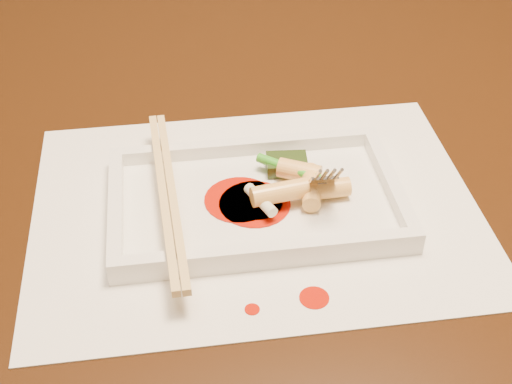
{
  "coord_description": "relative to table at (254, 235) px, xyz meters",
  "views": [
    {
      "loc": [
        -0.08,
        -0.56,
        1.17
      ],
      "look_at": [
        -0.01,
        -0.07,
        0.77
      ],
      "focal_mm": 50.0,
      "sensor_mm": 36.0,
      "label": 1
    }
  ],
  "objects": [
    {
      "name": "sauce_blob_0",
      "position": [
        -0.01,
        -0.08,
        0.11
      ],
      "size": [
        0.05,
        0.05,
        0.0
      ],
      "primitive_type": "cylinder",
      "color": "#BB1605",
      "rests_on": "plate_base"
    },
    {
      "name": "plate_rim_far",
      "position": [
        -0.01,
        0.0,
        0.12
      ],
      "size": [
        0.26,
        0.01,
        0.01
      ],
      "primitive_type": "cube",
      "color": "white",
      "rests_on": "plate_base"
    },
    {
      "name": "table",
      "position": [
        0.0,
        0.0,
        0.0
      ],
      "size": [
        1.4,
        0.9,
        0.75
      ],
      "color": "black",
      "rests_on": "ground"
    },
    {
      "name": "plate_rim_right",
      "position": [
        0.12,
        -0.07,
        0.12
      ],
      "size": [
        0.01,
        0.14,
        0.01
      ],
      "primitive_type": "cube",
      "color": "white",
      "rests_on": "plate_base"
    },
    {
      "name": "chopstick_a",
      "position": [
        -0.09,
        -0.07,
        0.13
      ],
      "size": [
        0.02,
        0.24,
        0.01
      ],
      "primitive_type": "cube",
      "rotation": [
        0.0,
        0.0,
        0.04
      ],
      "color": "#DDB56E",
      "rests_on": "plate_rim_near"
    },
    {
      "name": "rice_cake_1",
      "position": [
        0.04,
        -0.07,
        0.12
      ],
      "size": [
        0.03,
        0.05,
        0.02
      ],
      "primitive_type": "cylinder",
      "rotation": [
        1.57,
        0.0,
        2.97
      ],
      "color": "#FFD677",
      "rests_on": "plate_base"
    },
    {
      "name": "rice_cake_2",
      "position": [
        0.01,
        -0.08,
        0.13
      ],
      "size": [
        0.05,
        0.03,
        0.02
      ],
      "primitive_type": "cylinder",
      "rotation": [
        1.57,
        0.0,
        1.72
      ],
      "color": "#FFD677",
      "rests_on": "plate_base"
    },
    {
      "name": "fork",
      "position": [
        0.06,
        -0.05,
        0.18
      ],
      "size": [
        0.09,
        0.1,
        0.14
      ],
      "primitive_type": null,
      "color": "silver",
      "rests_on": "plate_base"
    },
    {
      "name": "plate_rim_near",
      "position": [
        -0.01,
        -0.15,
        0.12
      ],
      "size": [
        0.26,
        0.01,
        0.01
      ],
      "primitive_type": "cube",
      "color": "white",
      "rests_on": "plate_base"
    },
    {
      "name": "plate_rim_left",
      "position": [
        -0.13,
        -0.07,
        0.12
      ],
      "size": [
        0.01,
        0.14,
        0.01
      ],
      "primitive_type": "cube",
      "color": "white",
      "rests_on": "plate_base"
    },
    {
      "name": "sauce_splatter_a",
      "position": [
        0.02,
        -0.19,
        0.1
      ],
      "size": [
        0.02,
        0.02,
        0.0
      ],
      "primitive_type": "cylinder",
      "color": "#BB1605",
      "rests_on": "placemat"
    },
    {
      "name": "rice_cake_0",
      "position": [
        0.05,
        -0.08,
        0.12
      ],
      "size": [
        0.04,
        0.02,
        0.02
      ],
      "primitive_type": "cylinder",
      "rotation": [
        1.57,
        0.0,
        1.62
      ],
      "color": "#FFD677",
      "rests_on": "plate_base"
    },
    {
      "name": "plate_base",
      "position": [
        -0.01,
        -0.07,
        0.11
      ],
      "size": [
        0.26,
        0.16,
        0.01
      ],
      "primitive_type": "cube",
      "color": "white",
      "rests_on": "placemat"
    },
    {
      "name": "chopstick_b",
      "position": [
        -0.08,
        -0.07,
        0.13
      ],
      "size": [
        0.02,
        0.24,
        0.01
      ],
      "primitive_type": "cube",
      "rotation": [
        0.0,
        0.0,
        0.04
      ],
      "color": "#DDB56E",
      "rests_on": "plate_rim_near"
    },
    {
      "name": "sauce_blob_1",
      "position": [
        -0.02,
        -0.07,
        0.11
      ],
      "size": [
        0.06,
        0.06,
        0.0
      ],
      "primitive_type": "cylinder",
      "color": "#BB1605",
      "rests_on": "plate_base"
    },
    {
      "name": "scallion_green",
      "position": [
        0.03,
        -0.05,
        0.12
      ],
      "size": [
        0.07,
        0.06,
        0.01
      ],
      "primitive_type": "cylinder",
      "rotation": [
        1.57,
        0.0,
        0.89
      ],
      "color": "#299417",
      "rests_on": "plate_base"
    },
    {
      "name": "scallion_white",
      "position": [
        -0.01,
        -0.09,
        0.12
      ],
      "size": [
        0.03,
        0.04,
        0.01
      ],
      "primitive_type": "cylinder",
      "rotation": [
        1.57,
        0.0,
        0.42
      ],
      "color": "#EAEACC",
      "rests_on": "plate_base"
    },
    {
      "name": "placemat",
      "position": [
        -0.01,
        -0.07,
        0.1
      ],
      "size": [
        0.4,
        0.3,
        0.0
      ],
      "primitive_type": "cube",
      "color": "white",
      "rests_on": "table"
    },
    {
      "name": "sauce_splatter_b",
      "position": [
        -0.03,
        -0.19,
        0.1
      ],
      "size": [
        0.01,
        0.01,
        0.0
      ],
      "primitive_type": "cylinder",
      "color": "#BB1605",
      "rests_on": "placemat"
    },
    {
      "name": "veg_piece",
      "position": [
        0.03,
        -0.03,
        0.12
      ],
      "size": [
        0.04,
        0.03,
        0.01
      ],
      "primitive_type": "cube",
      "rotation": [
        0.0,
        0.0,
        -0.08
      ],
      "color": "black",
      "rests_on": "plate_base"
    },
    {
      "name": "rice_cake_3",
      "position": [
        0.04,
        -0.05,
        0.12
      ],
      "size": [
        0.04,
        0.03,
        0.02
      ],
      "primitive_type": "cylinder",
      "rotation": [
        1.57,
        0.0,
        1.1
      ],
      "color": "#FFD677",
      "rests_on": "plate_base"
    },
    {
      "name": "sauce_blob_2",
      "position": [
        -0.01,
        -0.08,
        0.11
      ],
      "size": [
        0.06,
        0.06,
        0.0
      ],
      "primitive_type": "cylinder",
      "color": "#BB1605",
      "rests_on": "plate_base"
    }
  ]
}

